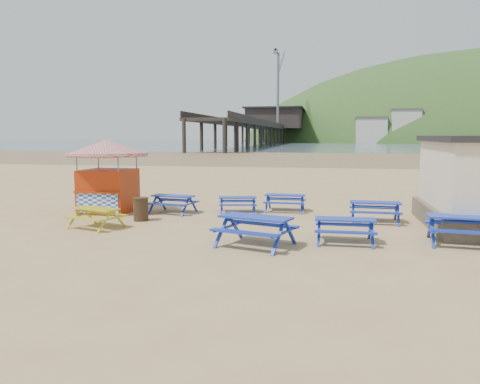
% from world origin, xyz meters
% --- Properties ---
extents(ground, '(400.00, 400.00, 0.00)m').
position_xyz_m(ground, '(0.00, 0.00, 0.00)').
color(ground, tan).
rests_on(ground, ground).
extents(wet_sand, '(400.00, 400.00, 0.00)m').
position_xyz_m(wet_sand, '(0.00, 55.00, 0.00)').
color(wet_sand, olive).
rests_on(wet_sand, ground).
extents(sea, '(400.00, 400.00, 0.00)m').
position_xyz_m(sea, '(0.00, 170.00, 0.01)').
color(sea, '#4B5E6C').
rests_on(sea, ground).
extents(picnic_table_blue_a, '(1.96, 1.69, 0.72)m').
position_xyz_m(picnic_table_blue_a, '(-2.80, 2.14, 0.36)').
color(picnic_table_blue_a, '#173FA2').
rests_on(picnic_table_blue_a, ground).
extents(picnic_table_blue_b, '(1.75, 1.52, 0.64)m').
position_xyz_m(picnic_table_blue_b, '(-0.21, 2.72, 0.32)').
color(picnic_table_blue_b, '#173FA2').
rests_on(picnic_table_blue_b, ground).
extents(picnic_table_blue_c, '(1.85, 1.52, 0.75)m').
position_xyz_m(picnic_table_blue_c, '(5.13, 1.47, 0.38)').
color(picnic_table_blue_c, '#173FA2').
rests_on(picnic_table_blue_c, ground).
extents(picnic_table_blue_d, '(2.48, 2.22, 0.87)m').
position_xyz_m(picnic_table_blue_d, '(1.37, -2.98, 0.43)').
color(picnic_table_blue_d, '#173FA2').
rests_on(picnic_table_blue_d, ground).
extents(picnic_table_blue_e, '(1.74, 1.41, 0.73)m').
position_xyz_m(picnic_table_blue_e, '(3.92, -2.11, 0.37)').
color(picnic_table_blue_e, '#173FA2').
rests_on(picnic_table_blue_e, ground).
extents(picnic_table_blue_f, '(2.17, 1.82, 0.84)m').
position_xyz_m(picnic_table_blue_f, '(7.30, -1.73, 0.42)').
color(picnic_table_blue_f, '#173FA2').
rests_on(picnic_table_blue_f, ground).
extents(picnic_table_yellow, '(2.00, 1.80, 0.69)m').
position_xyz_m(picnic_table_yellow, '(-4.39, -1.35, 0.35)').
color(picnic_table_yellow, '#AEC510').
rests_on(picnic_table_yellow, ground).
extents(ice_cream_kiosk, '(3.39, 3.39, 3.00)m').
position_xyz_m(ice_cream_kiosk, '(-5.50, 1.91, 1.89)').
color(ice_cream_kiosk, '#A3290A').
rests_on(ice_cream_kiosk, ground).
extents(litter_bin, '(0.59, 0.59, 0.86)m').
position_xyz_m(litter_bin, '(-3.41, 0.22, 0.44)').
color(litter_bin, '#362517').
rests_on(litter_bin, ground).
extents(pier, '(24.00, 220.00, 39.29)m').
position_xyz_m(pier, '(-17.99, 178.23, 5.46)').
color(pier, black).
rests_on(pier, ground).
extents(picnic_table_blue_g, '(1.70, 1.38, 0.70)m').
position_xyz_m(picnic_table_blue_g, '(1.68, 3.40, 0.35)').
color(picnic_table_blue_g, '#173FA2').
rests_on(picnic_table_blue_g, ground).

